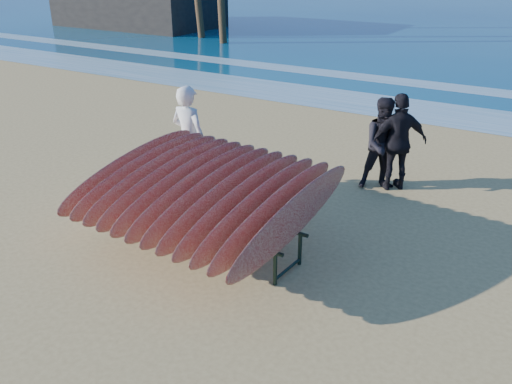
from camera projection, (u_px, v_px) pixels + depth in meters
ground at (227, 273)px, 7.68m from camera, size 120.00×120.00×0.00m
foam_near at (424, 111)px, 15.48m from camera, size 160.00×160.00×0.00m
foam_far at (453, 87)px, 18.21m from camera, size 160.00×160.00×0.00m
surfboard_rack at (205, 191)px, 8.06m from camera, size 3.37×3.27×1.44m
person_white at (189, 139)px, 10.02m from camera, size 0.75×0.51×2.00m
person_dark_a at (384, 144)px, 10.13m from camera, size 1.08×1.03×1.75m
person_dark_b at (399, 142)px, 10.07m from camera, size 1.13×1.03×1.85m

